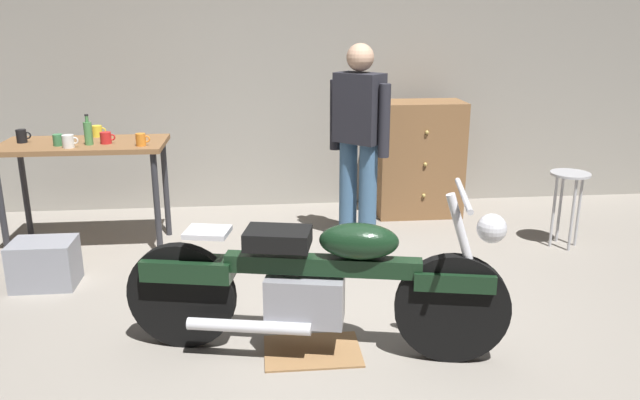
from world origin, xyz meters
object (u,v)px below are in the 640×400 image
object	(u,v)px
person_standing	(359,137)
wooden_dresser	(419,159)
mug_black_matte	(22,136)
bottle	(88,133)
shop_stool	(569,189)
storage_bin	(45,264)
mug_green_speckled	(58,140)
mug_red_diner	(106,138)
mug_yellow_tall	(97,131)
mug_white_ceramic	(68,141)
mug_orange_travel	(141,140)
motorcycle	(317,281)

from	to	relation	value
person_standing	wooden_dresser	world-z (taller)	person_standing
mug_black_matte	bottle	xyz separation A→B (m)	(0.55, -0.14, 0.04)
shop_stool	storage_bin	size ratio (longest dim) A/B	1.45
person_standing	mug_green_speckled	xyz separation A→B (m)	(-2.37, 0.00, 0.02)
storage_bin	mug_red_diner	world-z (taller)	mug_red_diner
mug_green_speckled	bottle	size ratio (longest dim) A/B	0.45
shop_stool	bottle	world-z (taller)	bottle
storage_bin	bottle	bearing A→B (deg)	70.44
storage_bin	mug_yellow_tall	world-z (taller)	mug_yellow_tall
mug_yellow_tall	mug_white_ceramic	bearing A→B (deg)	-104.78
mug_black_matte	mug_orange_travel	world-z (taller)	mug_black_matte
mug_black_matte	motorcycle	bearing A→B (deg)	-41.23
motorcycle	mug_black_matte	bearing A→B (deg)	150.55
shop_stool	storage_bin	bearing A→B (deg)	-174.48
mug_black_matte	mug_red_diner	xyz separation A→B (m)	(0.68, -0.10, -0.01)
wooden_dresser	mug_yellow_tall	world-z (taller)	wooden_dresser
motorcycle	shop_stool	bearing A→B (deg)	46.01
storage_bin	shop_stool	bearing A→B (deg)	5.52
person_standing	motorcycle	bearing A→B (deg)	117.12
mug_yellow_tall	mug_red_diner	size ratio (longest dim) A/B	0.98
mug_yellow_tall	mug_white_ceramic	xyz separation A→B (m)	(-0.11, -0.43, 0.00)
mug_green_speckled	bottle	distance (m)	0.24
person_standing	mug_black_matte	world-z (taller)	person_standing
mug_black_matte	mug_white_ceramic	distance (m)	0.48
wooden_dresser	mug_red_diner	xyz separation A→B (m)	(-2.73, -0.71, 0.40)
person_standing	mug_green_speckled	distance (m)	2.37
shop_stool	mug_yellow_tall	distance (m)	3.95
person_standing	mug_orange_travel	bearing A→B (deg)	45.55
shop_stool	mug_orange_travel	distance (m)	3.48
mug_black_matte	bottle	bearing A→B (deg)	-14.14
mug_orange_travel	bottle	xyz separation A→B (m)	(-0.42, 0.08, 0.05)
shop_stool	storage_bin	xyz separation A→B (m)	(-4.10, -0.40, -0.33)
storage_bin	mug_black_matte	xyz separation A→B (m)	(-0.32, 0.79, 0.78)
wooden_dresser	bottle	world-z (taller)	bottle
shop_stool	mug_black_matte	xyz separation A→B (m)	(-4.42, 0.39, 0.46)
mug_yellow_tall	motorcycle	bearing A→B (deg)	-52.10
mug_white_ceramic	wooden_dresser	bearing A→B (deg)	15.73
motorcycle	bottle	xyz separation A→B (m)	(-1.63, 1.77, 0.55)
motorcycle	mug_white_ceramic	xyz separation A→B (m)	(-1.76, 1.68, 0.50)
wooden_dresser	mug_black_matte	world-z (taller)	wooden_dresser
mug_black_matte	mug_yellow_tall	world-z (taller)	mug_black_matte
shop_stool	mug_black_matte	world-z (taller)	mug_black_matte
person_standing	shop_stool	world-z (taller)	person_standing
motorcycle	mug_green_speckled	world-z (taller)	motorcycle
mug_black_matte	mug_orange_travel	distance (m)	0.99
person_standing	mug_orange_travel	xyz separation A→B (m)	(-1.73, -0.07, 0.02)
wooden_dresser	bottle	xyz separation A→B (m)	(-2.86, -0.75, 0.45)
shop_stool	mug_yellow_tall	size ratio (longest dim) A/B	5.54
mug_white_ceramic	shop_stool	bearing A→B (deg)	-2.26
mug_yellow_tall	mug_white_ceramic	world-z (taller)	mug_white_ceramic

